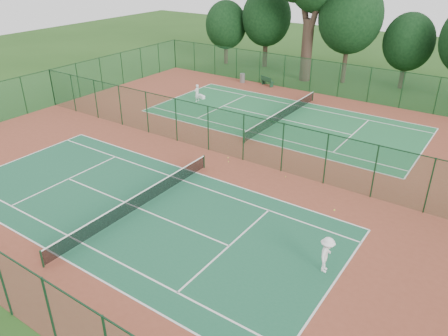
{
  "coord_description": "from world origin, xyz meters",
  "views": [
    {
      "loc": [
        16.46,
        -24.07,
        13.68
      ],
      "look_at": [
        2.94,
        -4.44,
        1.6
      ],
      "focal_mm": 35.0,
      "sensor_mm": 36.0,
      "label": 1
    }
  ],
  "objects_px": {
    "player_far": "(197,93)",
    "bench": "(267,81)",
    "trash_bin": "(242,78)",
    "player_near": "(327,255)",
    "kit_bag": "(201,97)"
  },
  "relations": [
    {
      "from": "player_far",
      "to": "bench",
      "type": "bearing_deg",
      "value": 165.64
    },
    {
      "from": "trash_bin",
      "to": "bench",
      "type": "bearing_deg",
      "value": 7.85
    },
    {
      "from": "player_near",
      "to": "trash_bin",
      "type": "bearing_deg",
      "value": 30.15
    },
    {
      "from": "player_far",
      "to": "kit_bag",
      "type": "xyz_separation_m",
      "value": [
        -0.32,
        1.11,
        -0.71
      ]
    },
    {
      "from": "player_near",
      "to": "player_far",
      "type": "bearing_deg",
      "value": 41.72
    },
    {
      "from": "player_near",
      "to": "bench",
      "type": "bearing_deg",
      "value": 25.44
    },
    {
      "from": "trash_bin",
      "to": "kit_bag",
      "type": "height_order",
      "value": "trash_bin"
    },
    {
      "from": "bench",
      "to": "kit_bag",
      "type": "xyz_separation_m",
      "value": [
        -3.28,
        -7.64,
        -0.37
      ]
    },
    {
      "from": "kit_bag",
      "to": "trash_bin",
      "type": "bearing_deg",
      "value": 106.0
    },
    {
      "from": "bench",
      "to": "kit_bag",
      "type": "height_order",
      "value": "bench"
    },
    {
      "from": "player_far",
      "to": "bench",
      "type": "height_order",
      "value": "player_far"
    },
    {
      "from": "kit_bag",
      "to": "player_far",
      "type": "bearing_deg",
      "value": -55.08
    },
    {
      "from": "player_near",
      "to": "player_far",
      "type": "height_order",
      "value": "player_near"
    },
    {
      "from": "player_far",
      "to": "bench",
      "type": "xyz_separation_m",
      "value": [
        2.96,
        8.75,
        -0.34
      ]
    },
    {
      "from": "kit_bag",
      "to": "player_near",
      "type": "bearing_deg",
      "value": -21.81
    }
  ]
}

